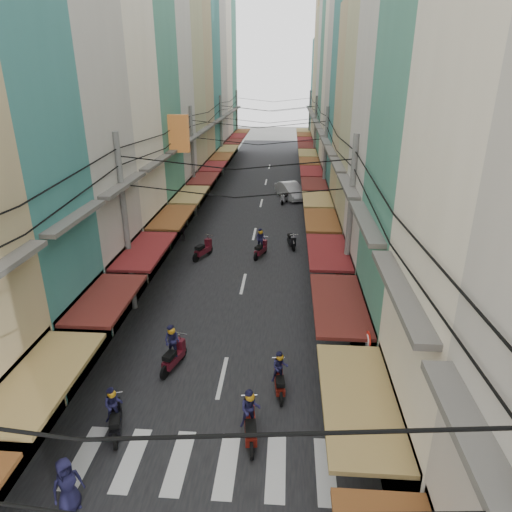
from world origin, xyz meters
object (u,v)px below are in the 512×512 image
at_px(market_umbrella, 449,380).
at_px(traffic_sign, 367,356).
at_px(bicycle, 426,381).
at_px(white_car, 291,198).

height_order(market_umbrella, traffic_sign, traffic_sign).
relative_size(market_umbrella, traffic_sign, 0.71).
relative_size(bicycle, traffic_sign, 0.49).
xyz_separation_m(white_car, market_umbrella, (4.64, -28.09, 2.01)).
height_order(bicycle, traffic_sign, traffic_sign).
xyz_separation_m(bicycle, market_umbrella, (-0.31, -2.58, 2.01)).
height_order(white_car, bicycle, white_car).
bearing_deg(bicycle, white_car, 8.68).
distance_m(white_car, traffic_sign, 27.78).
bearing_deg(market_umbrella, white_car, 99.38).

